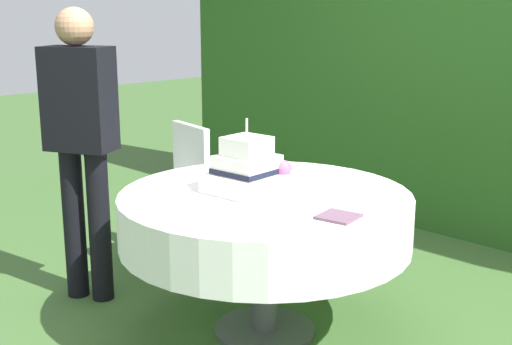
{
  "coord_description": "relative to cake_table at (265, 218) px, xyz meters",
  "views": [
    {
      "loc": [
        2.18,
        -2.27,
        1.6
      ],
      "look_at": [
        -0.04,
        -0.02,
        0.82
      ],
      "focal_mm": 47.59,
      "sensor_mm": 36.0,
      "label": 1
    }
  ],
  "objects": [
    {
      "name": "ground_plane",
      "position": [
        0.0,
        0.0,
        -0.6
      ],
      "size": [
        20.0,
        20.0,
        0.0
      ],
      "primitive_type": "plane",
      "color": "#3D602D"
    },
    {
      "name": "foliage_hedge",
      "position": [
        0.0,
        2.26,
        0.78
      ],
      "size": [
        5.49,
        0.57,
        2.76
      ],
      "primitive_type": "cube",
      "color": "#28561E",
      "rests_on": "ground_plane"
    },
    {
      "name": "cake_table",
      "position": [
        0.0,
        0.0,
        0.0
      ],
      "size": [
        1.42,
        1.42,
        0.72
      ],
      "color": "#4C4C51",
      "rests_on": "ground_plane"
    },
    {
      "name": "wedding_cake",
      "position": [
        -0.08,
        -0.04,
        0.23
      ],
      "size": [
        0.35,
        0.35,
        0.36
      ],
      "color": "white",
      "rests_on": "cake_table"
    },
    {
      "name": "serving_plate_near",
      "position": [
        -0.34,
        0.36,
        0.13
      ],
      "size": [
        0.11,
        0.11,
        0.01
      ],
      "primitive_type": "cylinder",
      "color": "white",
      "rests_on": "cake_table"
    },
    {
      "name": "serving_plate_far",
      "position": [
        0.26,
        0.23,
        0.13
      ],
      "size": [
        0.13,
        0.13,
        0.01
      ],
      "primitive_type": "cylinder",
      "color": "white",
      "rests_on": "cake_table"
    },
    {
      "name": "serving_plate_left",
      "position": [
        -0.25,
        0.5,
        0.13
      ],
      "size": [
        0.12,
        0.12,
        0.01
      ],
      "primitive_type": "cylinder",
      "color": "white",
      "rests_on": "cake_table"
    },
    {
      "name": "serving_plate_right",
      "position": [
        -0.11,
        0.39,
        0.13
      ],
      "size": [
        0.11,
        0.11,
        0.01
      ],
      "primitive_type": "cylinder",
      "color": "white",
      "rests_on": "cake_table"
    },
    {
      "name": "napkin_stack",
      "position": [
        0.5,
        -0.07,
        0.13
      ],
      "size": [
        0.18,
        0.18,
        0.01
      ],
      "primitive_type": "cube",
      "rotation": [
        0.0,
        0.0,
        0.16
      ],
      "color": "#6B4C60",
      "rests_on": "cake_table"
    },
    {
      "name": "garden_chair",
      "position": [
        -1.04,
        0.29,
        -0.06
      ],
      "size": [
        0.47,
        0.47,
        0.89
      ],
      "color": "white",
      "rests_on": "ground_plane"
    },
    {
      "name": "standing_person",
      "position": [
        -0.99,
        -0.39,
        0.33
      ],
      "size": [
        0.41,
        0.34,
        1.6
      ],
      "color": "black",
      "rests_on": "ground_plane"
    }
  ]
}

